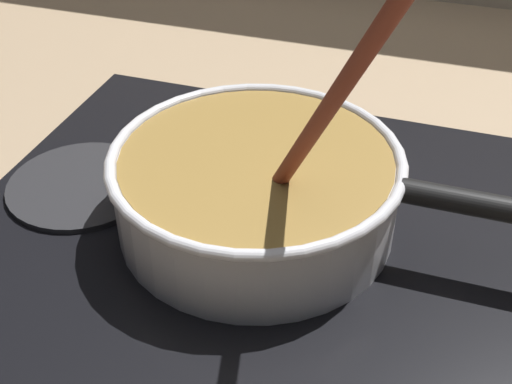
# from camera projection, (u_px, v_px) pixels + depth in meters

# --- Properties ---
(ground) EXTENTS (2.40, 1.60, 0.04)m
(ground) POSITION_uv_depth(u_px,v_px,m) (269.00, 338.00, 0.58)
(ground) COLOR #9E8466
(hob_plate) EXTENTS (0.56, 0.48, 0.01)m
(hob_plate) POSITION_uv_depth(u_px,v_px,m) (256.00, 228.00, 0.65)
(hob_plate) COLOR black
(hob_plate) RESTS_ON ground
(burner_ring) EXTENTS (0.16, 0.16, 0.01)m
(burner_ring) POSITION_uv_depth(u_px,v_px,m) (256.00, 220.00, 0.65)
(burner_ring) COLOR #592D0C
(burner_ring) RESTS_ON hob_plate
(spare_burner) EXTENTS (0.15, 0.15, 0.01)m
(spare_burner) POSITION_uv_depth(u_px,v_px,m) (82.00, 185.00, 0.70)
(spare_burner) COLOR #262628
(spare_burner) RESTS_ON hob_plate
(cooking_pan) EXTENTS (0.40, 0.27, 0.32)m
(cooking_pan) POSITION_uv_depth(u_px,v_px,m) (258.00, 188.00, 0.62)
(cooking_pan) COLOR silver
(cooking_pan) RESTS_ON hob_plate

